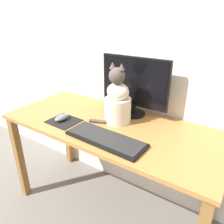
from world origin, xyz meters
TOP-DOWN VIEW (x-y plane):
  - ground_plane at (0.00, 0.00)m, footprint 12.00×12.00m
  - wall_back at (0.00, 0.34)m, footprint 7.00×0.04m
  - desk at (0.00, 0.00)m, footprint 1.42×0.61m
  - monitor at (0.06, 0.21)m, footprint 0.48×0.17m
  - keyboard at (0.09, -0.18)m, footprint 0.47×0.19m
  - mousepad_left at (-0.27, -0.14)m, footprint 0.20×0.18m
  - computer_mouse_left at (-0.29, -0.14)m, footprint 0.06×0.11m
  - cat at (0.02, 0.06)m, footprint 0.24×0.21m

SIDE VIEW (x-z plane):
  - ground_plane at x=0.00m, z-range 0.00..0.00m
  - desk at x=0.00m, z-range 0.26..1.00m
  - mousepad_left at x=-0.27m, z-range 0.74..0.74m
  - keyboard at x=0.09m, z-range 0.74..0.76m
  - computer_mouse_left at x=-0.29m, z-range 0.74..0.78m
  - cat at x=0.02m, z-range 0.69..1.08m
  - monitor at x=0.06m, z-range 0.75..1.15m
  - wall_back at x=0.00m, z-range 0.00..2.50m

